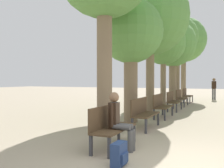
{
  "coord_description": "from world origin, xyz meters",
  "views": [
    {
      "loc": [
        0.73,
        -4.23,
        1.51
      ],
      "look_at": [
        -2.93,
        3.87,
        1.36
      ],
      "focal_mm": 40.0,
      "sensor_mm": 36.0,
      "label": 1
    }
  ],
  "objects_px": {
    "bench_row_1": "(143,111)",
    "tree_row_1": "(131,34)",
    "backpack": "(119,154)",
    "bench_row_2": "(161,104)",
    "bench_row_4": "(181,97)",
    "person_seated": "(119,119)",
    "pedestrian_near": "(214,87)",
    "bench_row_3": "(173,100)",
    "tree_row_5": "(178,37)",
    "tree_row_2": "(150,17)",
    "tree_row_6": "(184,40)",
    "bench_row_5": "(187,94)",
    "bench_row_0": "(110,124)",
    "tree_row_4": "(173,44)",
    "tree_row_3": "(163,43)"
  },
  "relations": [
    {
      "from": "person_seated",
      "to": "pedestrian_near",
      "type": "bearing_deg",
      "value": 84.98
    },
    {
      "from": "bench_row_2",
      "to": "pedestrian_near",
      "type": "bearing_deg",
      "value": 81.29
    },
    {
      "from": "bench_row_0",
      "to": "bench_row_3",
      "type": "distance_m",
      "value": 7.26
    },
    {
      "from": "bench_row_4",
      "to": "person_seated",
      "type": "distance_m",
      "value": 9.78
    },
    {
      "from": "bench_row_2",
      "to": "person_seated",
      "type": "xyz_separation_m",
      "value": [
        0.24,
        -4.93,
        0.14
      ]
    },
    {
      "from": "bench_row_1",
      "to": "tree_row_2",
      "type": "bearing_deg",
      "value": 102.24
    },
    {
      "from": "tree_row_5",
      "to": "bench_row_5",
      "type": "bearing_deg",
      "value": -53.63
    },
    {
      "from": "person_seated",
      "to": "tree_row_4",
      "type": "bearing_deg",
      "value": 95.03
    },
    {
      "from": "tree_row_5",
      "to": "tree_row_2",
      "type": "bearing_deg",
      "value": -90.0
    },
    {
      "from": "bench_row_3",
      "to": "pedestrian_near",
      "type": "xyz_separation_m",
      "value": [
        1.58,
        7.86,
        0.41
      ]
    },
    {
      "from": "bench_row_3",
      "to": "tree_row_1",
      "type": "bearing_deg",
      "value": -101.1
    },
    {
      "from": "bench_row_2",
      "to": "tree_row_6",
      "type": "bearing_deg",
      "value": 93.94
    },
    {
      "from": "bench_row_1",
      "to": "bench_row_3",
      "type": "distance_m",
      "value": 4.84
    },
    {
      "from": "bench_row_4",
      "to": "person_seated",
      "type": "bearing_deg",
      "value": -88.6
    },
    {
      "from": "bench_row_3",
      "to": "backpack",
      "type": "xyz_separation_m",
      "value": [
        0.62,
        -8.24,
        -0.33
      ]
    },
    {
      "from": "tree_row_1",
      "to": "tree_row_4",
      "type": "distance_m",
      "value": 7.91
    },
    {
      "from": "tree_row_1",
      "to": "person_seated",
      "type": "height_order",
      "value": "tree_row_1"
    },
    {
      "from": "bench_row_0",
      "to": "bench_row_3",
      "type": "xyz_separation_m",
      "value": [
        0.0,
        7.26,
        0.0
      ]
    },
    {
      "from": "bench_row_0",
      "to": "tree_row_5",
      "type": "relative_size",
      "value": 0.25
    },
    {
      "from": "tree_row_1",
      "to": "tree_row_2",
      "type": "bearing_deg",
      "value": 90.0
    },
    {
      "from": "bench_row_5",
      "to": "bench_row_0",
      "type": "bearing_deg",
      "value": -90.0
    },
    {
      "from": "tree_row_2",
      "to": "tree_row_6",
      "type": "bearing_deg",
      "value": 90.0
    },
    {
      "from": "bench_row_3",
      "to": "bench_row_5",
      "type": "bearing_deg",
      "value": 90.0
    },
    {
      "from": "bench_row_0",
      "to": "bench_row_1",
      "type": "relative_size",
      "value": 1.0
    },
    {
      "from": "tree_row_1",
      "to": "pedestrian_near",
      "type": "height_order",
      "value": "tree_row_1"
    },
    {
      "from": "bench_row_3",
      "to": "tree_row_2",
      "type": "height_order",
      "value": "tree_row_2"
    },
    {
      "from": "bench_row_1",
      "to": "tree_row_2",
      "type": "height_order",
      "value": "tree_row_2"
    },
    {
      "from": "backpack",
      "to": "bench_row_2",
      "type": "bearing_deg",
      "value": 96.09
    },
    {
      "from": "bench_row_0",
      "to": "bench_row_2",
      "type": "xyz_separation_m",
      "value": [
        0.0,
        4.84,
        0.0
      ]
    },
    {
      "from": "tree_row_1",
      "to": "tree_row_5",
      "type": "xyz_separation_m",
      "value": [
        0.0,
        9.75,
        1.38
      ]
    },
    {
      "from": "tree_row_4",
      "to": "backpack",
      "type": "distance_m",
      "value": 12.85
    },
    {
      "from": "bench_row_0",
      "to": "tree_row_1",
      "type": "xyz_separation_m",
      "value": [
        -0.76,
        3.39,
        2.62
      ]
    },
    {
      "from": "tree_row_2",
      "to": "bench_row_5",
      "type": "bearing_deg",
      "value": 82.98
    },
    {
      "from": "bench_row_5",
      "to": "tree_row_1",
      "type": "bearing_deg",
      "value": -94.99
    },
    {
      "from": "tree_row_4",
      "to": "bench_row_2",
      "type": "bearing_deg",
      "value": -83.26
    },
    {
      "from": "tree_row_4",
      "to": "tree_row_5",
      "type": "bearing_deg",
      "value": 90.0
    },
    {
      "from": "bench_row_4",
      "to": "pedestrian_near",
      "type": "distance_m",
      "value": 5.68
    },
    {
      "from": "bench_row_2",
      "to": "tree_row_5",
      "type": "height_order",
      "value": "tree_row_5"
    },
    {
      "from": "bench_row_4",
      "to": "tree_row_3",
      "type": "bearing_deg",
      "value": -124.06
    },
    {
      "from": "bench_row_1",
      "to": "tree_row_1",
      "type": "xyz_separation_m",
      "value": [
        -0.76,
        0.97,
        2.62
      ]
    },
    {
      "from": "bench_row_4",
      "to": "tree_row_1",
      "type": "relative_size",
      "value": 0.34
    },
    {
      "from": "person_seated",
      "to": "bench_row_4",
      "type": "bearing_deg",
      "value": 91.4
    },
    {
      "from": "bench_row_5",
      "to": "pedestrian_near",
      "type": "xyz_separation_m",
      "value": [
        1.58,
        3.02,
        0.41
      ]
    },
    {
      "from": "bench_row_0",
      "to": "tree_row_4",
      "type": "bearing_deg",
      "value": 93.86
    },
    {
      "from": "pedestrian_near",
      "to": "tree_row_6",
      "type": "bearing_deg",
      "value": 162.13
    },
    {
      "from": "tree_row_1",
      "to": "tree_row_4",
      "type": "xyz_separation_m",
      "value": [
        0.0,
        7.89,
        0.64
      ]
    },
    {
      "from": "bench_row_4",
      "to": "backpack",
      "type": "height_order",
      "value": "bench_row_4"
    },
    {
      "from": "bench_row_3",
      "to": "pedestrian_near",
      "type": "relative_size",
      "value": 0.92
    },
    {
      "from": "tree_row_3",
      "to": "person_seated",
      "type": "distance_m",
      "value": 9.16
    },
    {
      "from": "tree_row_3",
      "to": "tree_row_6",
      "type": "height_order",
      "value": "tree_row_6"
    }
  ]
}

